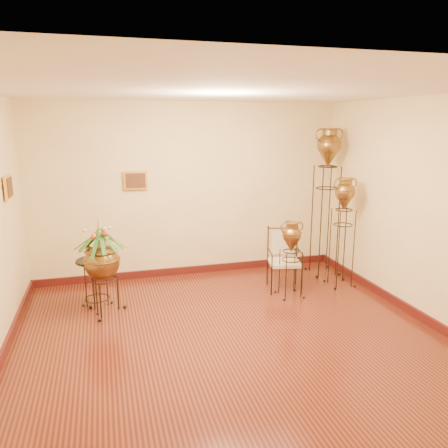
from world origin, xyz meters
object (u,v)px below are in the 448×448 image
object	(u,v)px
side_table	(96,283)
amphora_mid	(343,231)
amphora_tall	(326,201)
planter_urn	(102,258)
armchair	(285,260)

from	to	relation	value
side_table	amphora_mid	bearing A→B (deg)	-1.42
amphora_mid	side_table	xyz separation A→B (m)	(-3.65, 0.09, -0.49)
amphora_tall	planter_urn	world-z (taller)	amphora_tall
amphora_tall	side_table	world-z (taller)	amphora_tall
planter_urn	side_table	world-z (taller)	planter_urn
side_table	armchair	bearing A→B (deg)	-0.82
side_table	amphora_tall	bearing A→B (deg)	7.66
amphora_mid	armchair	distance (m)	1.00
amphora_tall	amphora_mid	xyz separation A→B (m)	(-0.01, -0.58, -0.38)
amphora_tall	amphora_mid	distance (m)	0.69
armchair	side_table	xyz separation A→B (m)	(-2.73, 0.04, -0.10)
amphora_mid	amphora_tall	bearing A→B (deg)	88.67
planter_urn	side_table	distance (m)	0.44
armchair	side_table	bearing A→B (deg)	-168.07
amphora_mid	side_table	distance (m)	3.68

